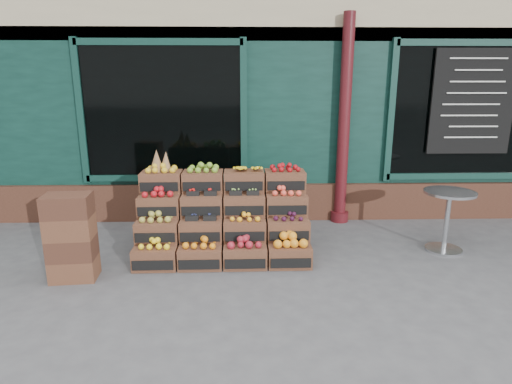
{
  "coord_description": "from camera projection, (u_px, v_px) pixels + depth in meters",
  "views": [
    {
      "loc": [
        -0.34,
        -4.56,
        2.22
      ],
      "look_at": [
        -0.2,
        0.7,
        0.85
      ],
      "focal_mm": 30.0,
      "sensor_mm": 36.0,
      "label": 1
    }
  ],
  "objects": [
    {
      "name": "shopkeeper",
      "position": [
        194.0,
        148.0,
        7.28
      ],
      "size": [
        0.95,
        0.8,
        2.22
      ],
      "primitive_type": "imported",
      "rotation": [
        0.0,
        0.0,
        3.53
      ],
      "color": "#154A16",
      "rests_on": "ground"
    },
    {
      "name": "shop_facade",
      "position": [
        260.0,
        72.0,
        9.32
      ],
      "size": [
        12.0,
        6.24,
        4.8
      ],
      "color": "#0E3028",
      "rests_on": "ground"
    },
    {
      "name": "bistro_table",
      "position": [
        447.0,
        214.0,
        5.64
      ],
      "size": [
        0.66,
        0.66,
        0.83
      ],
      "rotation": [
        0.0,
        0.0,
        -0.23
      ],
      "color": "silver",
      "rests_on": "ground"
    },
    {
      "name": "spare_crates",
      "position": [
        71.0,
        238.0,
        4.84
      ],
      "size": [
        0.53,
        0.39,
        1.01
      ],
      "rotation": [
        0.0,
        0.0,
        0.08
      ],
      "color": "brown",
      "rests_on": "ground"
    },
    {
      "name": "ground",
      "position": [
        275.0,
        277.0,
        4.98
      ],
      "size": [
        60.0,
        60.0,
        0.0
      ],
      "primitive_type": "plane",
      "color": "#4D4D50",
      "rests_on": "ground"
    },
    {
      "name": "crate_display",
      "position": [
        223.0,
        222.0,
        5.62
      ],
      "size": [
        2.18,
        1.08,
        1.36
      ],
      "rotation": [
        0.0,
        0.0,
        0.01
      ],
      "color": "brown",
      "rests_on": "ground"
    }
  ]
}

